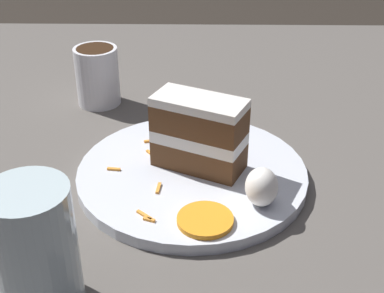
{
  "coord_description": "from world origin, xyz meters",
  "views": [
    {
      "loc": [
        -0.65,
        0.04,
        0.44
      ],
      "look_at": [
        -0.05,
        0.05,
        0.09
      ],
      "focal_mm": 50.0,
      "sensor_mm": 36.0,
      "label": 1
    }
  ],
  "objects": [
    {
      "name": "ground_plane",
      "position": [
        0.0,
        0.0,
        0.0
      ],
      "size": [
        6.0,
        6.0,
        0.0
      ],
      "primitive_type": "plane",
      "color": "black",
      "rests_on": "ground"
    },
    {
      "name": "drinking_glass",
      "position": [
        -0.27,
        0.19,
        0.1
      ],
      "size": [
        0.08,
        0.08,
        0.14
      ],
      "color": "silver",
      "rests_on": "dining_table"
    },
    {
      "name": "cake_slice",
      "position": [
        -0.04,
        0.04,
        0.1
      ],
      "size": [
        0.1,
        0.13,
        0.1
      ],
      "rotation": [
        0.0,
        0.0,
        5.85
      ],
      "color": "brown",
      "rests_on": "plate"
    },
    {
      "name": "dining_table",
      "position": [
        0.0,
        0.0,
        0.02
      ],
      "size": [
        1.25,
        1.16,
        0.04
      ],
      "primitive_type": "cube",
      "color": "#56514C",
      "rests_on": "ground"
    },
    {
      "name": "orange_garnish",
      "position": [
        -0.16,
        0.03,
        0.06
      ],
      "size": [
        0.07,
        0.07,
        0.01
      ],
      "primitive_type": "cylinder",
      "color": "orange",
      "rests_on": "plate"
    },
    {
      "name": "plate",
      "position": [
        -0.05,
        0.05,
        0.05
      ],
      "size": [
        0.31,
        0.31,
        0.02
      ],
      "primitive_type": "cylinder",
      "color": "silver",
      "rests_on": "dining_table"
    },
    {
      "name": "coffee_mug",
      "position": [
        0.19,
        0.21,
        0.09
      ],
      "size": [
        0.07,
        0.07,
        0.1
      ],
      "color": "white",
      "rests_on": "dining_table"
    },
    {
      "name": "carrot_shreds_scatter",
      "position": [
        -0.04,
        0.08,
        0.05
      ],
      "size": [
        0.21,
        0.19,
        0.0
      ],
      "color": "orange",
      "rests_on": "plate"
    },
    {
      "name": "cream_dollop",
      "position": [
        -0.12,
        -0.04,
        0.08
      ],
      "size": [
        0.04,
        0.04,
        0.05
      ],
      "primitive_type": "ellipsoid",
      "color": "white",
      "rests_on": "plate"
    }
  ]
}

